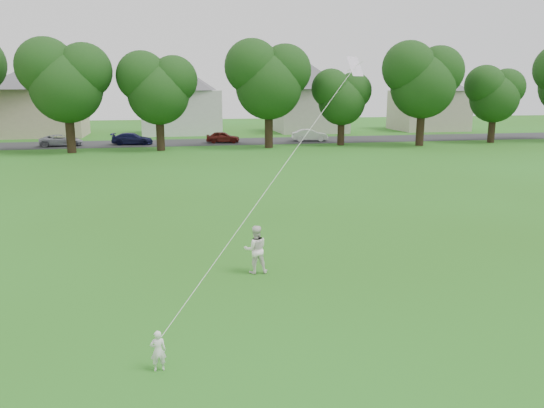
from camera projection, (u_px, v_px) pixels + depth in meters
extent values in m
plane|color=#285914|center=(230.00, 305.00, 14.38)|extent=(160.00, 160.00, 0.00)
cube|color=#2D2D30|center=(185.00, 143.00, 54.62)|extent=(90.00, 7.00, 0.01)
imported|color=white|center=(158.00, 351.00, 10.99)|extent=(0.34, 0.24, 0.90)
imported|color=white|center=(256.00, 249.00, 16.68)|extent=(0.76, 0.60, 1.55)
plane|color=white|center=(355.00, 66.00, 21.11)|extent=(0.91, 0.75, 0.77)
cylinder|color=white|center=(288.00, 160.00, 16.03)|extent=(0.01, 0.01, 14.33)
cylinder|color=black|center=(70.00, 131.00, 46.01)|extent=(0.77, 0.77, 3.80)
cylinder|color=black|center=(160.00, 132.00, 47.71)|extent=(0.73, 0.73, 3.40)
cylinder|color=black|center=(269.00, 127.00, 49.77)|extent=(0.77, 0.77, 3.87)
cylinder|color=black|center=(341.00, 131.00, 52.06)|extent=(0.68, 0.68, 2.86)
cylinder|color=black|center=(420.00, 126.00, 51.52)|extent=(0.77, 0.77, 3.86)
cylinder|color=black|center=(492.00, 128.00, 54.31)|extent=(0.70, 0.70, 3.02)
imported|color=gray|center=(61.00, 140.00, 51.37)|extent=(4.19, 2.32, 1.11)
imported|color=#13153D|center=(132.00, 139.00, 52.59)|extent=(4.18, 2.10, 1.16)
imported|color=#551511|center=(223.00, 137.00, 54.24)|extent=(3.55, 1.78, 1.16)
imported|color=silver|center=(310.00, 135.00, 55.91)|extent=(3.90, 1.80, 1.24)
cube|color=#BEAB8E|center=(40.00, 113.00, 60.69)|extent=(9.80, 6.83, 5.35)
pyramid|color=#525055|center=(35.00, 62.00, 59.45)|extent=(14.13, 14.13, 2.94)
cube|color=silver|center=(181.00, 112.00, 63.63)|extent=(9.18, 6.85, 5.19)
pyramid|color=#525055|center=(180.00, 65.00, 62.43)|extent=(13.24, 13.24, 2.85)
cube|color=#B6B1A4|center=(310.00, 110.00, 66.54)|extent=(8.32, 7.07, 5.34)
pyramid|color=#525055|center=(311.00, 64.00, 65.31)|extent=(12.00, 12.00, 2.93)
cube|color=#B8AF99|center=(428.00, 110.00, 69.50)|extent=(8.55, 7.31, 5.07)
pyramid|color=#525055|center=(431.00, 69.00, 68.33)|extent=(12.33, 12.33, 2.79)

